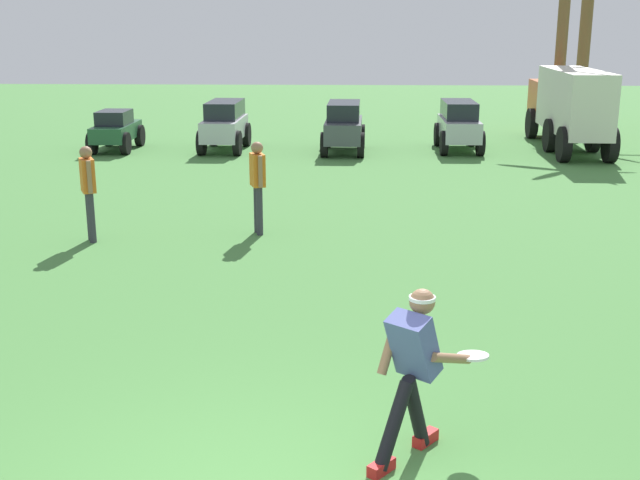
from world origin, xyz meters
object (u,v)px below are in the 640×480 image
(teammate_midfield, at_px, (258,179))
(palm_tree_left_of_centre, at_px, (587,15))
(frisbee_thrower, at_px, (413,365))
(palm_tree_far_left, at_px, (564,11))
(frisbee_in_flight, at_px, (473,356))
(parked_car_slot_d, at_px, (459,124))
(parked_car_slot_c, at_px, (344,126))
(box_truck, at_px, (569,104))
(teammate_near_sideline, at_px, (88,185))
(parked_car_slot_a, at_px, (116,130))
(parked_car_slot_b, at_px, (225,124))

(teammate_midfield, height_order, palm_tree_left_of_centre, palm_tree_left_of_centre)
(frisbee_thrower, height_order, palm_tree_far_left, palm_tree_far_left)
(frisbee_in_flight, distance_m, parked_car_slot_d, 15.94)
(parked_car_slot_c, distance_m, box_truck, 6.29)
(teammate_near_sideline, relative_size, box_truck, 0.26)
(teammate_near_sideline, xyz_separation_m, parked_car_slot_d, (7.17, 9.69, -0.22))
(teammate_near_sideline, distance_m, parked_car_slot_d, 12.06)
(frisbee_thrower, bearing_deg, parked_car_slot_a, 113.82)
(frisbee_thrower, relative_size, parked_car_slot_b, 0.59)
(parked_car_slot_a, xyz_separation_m, parked_car_slot_d, (9.43, 0.34, 0.16))
(teammate_near_sideline, height_order, parked_car_slot_b, teammate_near_sideline)
(frisbee_thrower, height_order, frisbee_in_flight, frisbee_thrower)
(teammate_near_sideline, distance_m, palm_tree_left_of_centre, 19.74)
(frisbee_in_flight, xyz_separation_m, teammate_midfield, (-2.59, 6.72, 0.20))
(frisbee_in_flight, height_order, teammate_midfield, teammate_midfield)
(teammate_near_sideline, distance_m, parked_car_slot_c, 10.11)
(parked_car_slot_d, relative_size, box_truck, 0.41)
(teammate_near_sideline, distance_m, parked_car_slot_b, 9.51)
(frisbee_thrower, distance_m, frisbee_in_flight, 0.63)
(teammate_near_sideline, height_order, box_truck, box_truck)
(frisbee_thrower, xyz_separation_m, parked_car_slot_d, (2.44, 16.17, -0.08))
(parked_car_slot_a, bearing_deg, parked_car_slot_c, -0.72)
(frisbee_thrower, distance_m, palm_tree_left_of_centre, 23.27)
(frisbee_thrower, height_order, teammate_near_sideline, teammate_near_sideline)
(palm_tree_left_of_centre, bearing_deg, frisbee_in_flight, -107.33)
(frisbee_in_flight, bearing_deg, frisbee_thrower, -147.83)
(frisbee_thrower, bearing_deg, teammate_near_sideline, 126.12)
(frisbee_thrower, distance_m, box_truck, 17.47)
(parked_car_slot_d, distance_m, box_truck, 3.13)
(palm_tree_far_left, bearing_deg, palm_tree_left_of_centre, 60.91)
(frisbee_in_flight, height_order, parked_car_slot_b, parked_car_slot_b)
(teammate_midfield, distance_m, parked_car_slot_b, 9.10)
(palm_tree_left_of_centre, bearing_deg, box_truck, -108.33)
(teammate_near_sideline, bearing_deg, palm_tree_left_of_centre, 52.17)
(teammate_midfield, relative_size, parked_car_slot_a, 0.71)
(teammate_midfield, xyz_separation_m, parked_car_slot_c, (1.35, 8.69, -0.22))
(parked_car_slot_d, height_order, palm_tree_far_left, palm_tree_far_left)
(parked_car_slot_c, distance_m, palm_tree_far_left, 8.13)
(teammate_near_sideline, distance_m, palm_tree_far_left, 16.97)
(teammate_near_sideline, height_order, palm_tree_far_left, palm_tree_far_left)
(frisbee_thrower, bearing_deg, palm_tree_left_of_centre, 71.65)
(frisbee_thrower, xyz_separation_m, parked_car_slot_b, (-3.99, 15.95, -0.08))
(parked_car_slot_a, height_order, parked_car_slot_d, parked_car_slot_d)
(frisbee_in_flight, relative_size, teammate_near_sideline, 0.23)
(frisbee_thrower, xyz_separation_m, frisbee_in_flight, (0.53, 0.34, -0.06))
(parked_car_slot_c, height_order, box_truck, box_truck)
(parked_car_slot_c, bearing_deg, parked_car_slot_a, 179.28)
(teammate_midfield, relative_size, palm_tree_left_of_centre, 0.24)
(parked_car_slot_c, bearing_deg, teammate_midfield, -98.82)
(teammate_midfield, height_order, palm_tree_far_left, palm_tree_far_left)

